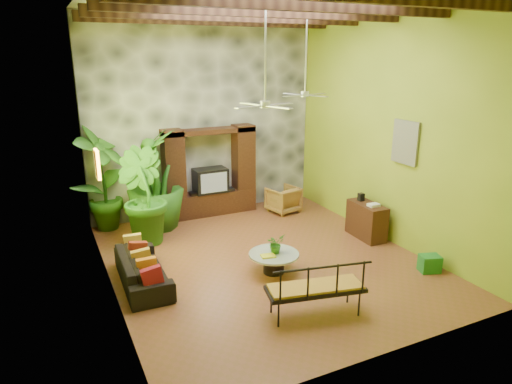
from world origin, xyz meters
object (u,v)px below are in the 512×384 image
sofa (143,269)px  side_console (366,221)px  entertainment_center (210,178)px  wicker_armchair (283,199)px  coffee_table (274,260)px  ceiling_fan_back (305,85)px  green_bin (430,263)px  tall_plant_a (103,178)px  tall_plant_b (142,196)px  iron_bench (318,287)px  ceiling_fan_front (265,93)px  tall_plant_c (155,180)px

sofa → side_console: size_ratio=1.91×
entertainment_center → wicker_armchair: 2.02m
coffee_table → ceiling_fan_back: bearing=46.7°
green_bin → side_console: bearing=90.0°
tall_plant_a → side_console: tall_plant_a is taller
wicker_armchair → tall_plant_b: (-3.80, -0.44, 0.72)m
sofa → iron_bench: size_ratio=1.17×
entertainment_center → iron_bench: 5.43m
wicker_armchair → iron_bench: iron_bench is taller
tall_plant_b → green_bin: size_ratio=5.64×
green_bin → tall_plant_a: bearing=136.6°
ceiling_fan_back → tall_plant_a: (-4.25, 1.95, -2.12)m
coffee_table → iron_bench: 1.70m
sofa → tall_plant_a: size_ratio=0.75×
coffee_table → wicker_armchair: bearing=58.2°
sofa → coffee_table: (2.37, -0.64, -0.03)m
tall_plant_a → tall_plant_b: size_ratio=1.21×
entertainment_center → wicker_armchair: (1.80, -0.69, -0.62)m
entertainment_center → coffee_table: size_ratio=2.49×
ceiling_fan_front → coffee_table: size_ratio=1.93×
ceiling_fan_back → coffee_table: bearing=-133.3°
ceiling_fan_back → sofa: 5.25m
ceiling_fan_front → tall_plant_a: ceiling_fan_front is taller
sofa → green_bin: size_ratio=5.12×
ceiling_fan_back → green_bin: ceiling_fan_back is taller
entertainment_center → tall_plant_a: bearing=179.7°
entertainment_center → green_bin: (2.65, -5.01, -0.80)m
ceiling_fan_front → wicker_armchair: size_ratio=2.46×
tall_plant_b → coffee_table: 3.33m
ceiling_fan_back → tall_plant_a: size_ratio=0.72×
ceiling_fan_front → sofa: 3.88m
wicker_armchair → sofa: bearing=17.4°
ceiling_fan_back → side_console: size_ratio=1.84×
iron_bench → tall_plant_b: bearing=124.9°
sofa → tall_plant_b: size_ratio=0.91×
tall_plant_b → side_console: tall_plant_b is taller
green_bin → ceiling_fan_front: bearing=152.7°
ceiling_fan_back → green_bin: 4.58m
coffee_table → side_console: (2.74, 0.66, 0.15)m
ceiling_fan_back → sofa: size_ratio=0.96×
wicker_armchair → coffee_table: 3.58m
iron_bench → green_bin: bearing=20.1°
coffee_table → entertainment_center: bearing=88.6°
ceiling_fan_back → side_console: ceiling_fan_back is taller
sofa → tall_plant_c: 3.01m
ceiling_fan_front → ceiling_fan_back: size_ratio=1.00×
wicker_armchair → coffee_table: wicker_armchair is taller
tall_plant_b → tall_plant_a: bearing=119.7°
ceiling_fan_front → sofa: (-2.26, 0.44, -3.12)m
sofa → green_bin: (5.11, -1.91, -0.12)m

